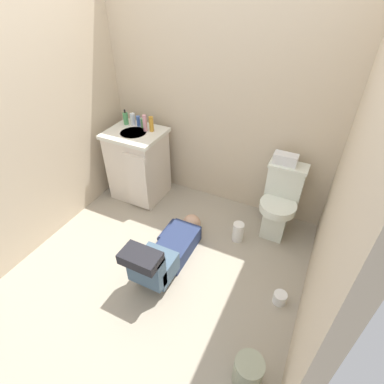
# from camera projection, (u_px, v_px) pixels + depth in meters

# --- Properties ---
(ground_plane) EXTENTS (2.95, 3.09, 0.04)m
(ground_plane) POSITION_uv_depth(u_px,v_px,m) (171.00, 255.00, 2.95)
(ground_plane) COLOR #A39884
(wall_back) EXTENTS (2.61, 0.08, 2.40)m
(wall_back) POSITION_uv_depth(u_px,v_px,m) (219.00, 96.00, 2.98)
(wall_back) COLOR beige
(wall_back) RESTS_ON ground_plane
(wall_left) EXTENTS (0.08, 2.09, 2.40)m
(wall_left) POSITION_uv_depth(u_px,v_px,m) (39.00, 113.00, 2.65)
(wall_left) COLOR beige
(wall_left) RESTS_ON ground_plane
(wall_right) EXTENTS (0.08, 2.09, 2.40)m
(wall_right) POSITION_uv_depth(u_px,v_px,m) (351.00, 189.00, 1.76)
(wall_right) COLOR beige
(wall_right) RESTS_ON ground_plane
(toilet) EXTENTS (0.36, 0.46, 0.75)m
(toilet) POSITION_uv_depth(u_px,v_px,m) (280.00, 202.00, 2.99)
(toilet) COLOR silver
(toilet) RESTS_ON ground_plane
(vanity_cabinet) EXTENTS (0.60, 0.53, 0.82)m
(vanity_cabinet) POSITION_uv_depth(u_px,v_px,m) (138.00, 164.00, 3.45)
(vanity_cabinet) COLOR beige
(vanity_cabinet) RESTS_ON ground_plane
(faucet) EXTENTS (0.02, 0.02, 0.10)m
(faucet) POSITION_uv_depth(u_px,v_px,m) (141.00, 122.00, 3.28)
(faucet) COLOR silver
(faucet) RESTS_ON vanity_cabinet
(person_plumber) EXTENTS (0.39, 1.06, 0.52)m
(person_plumber) POSITION_uv_depth(u_px,v_px,m) (166.00, 252.00, 2.72)
(person_plumber) COLOR navy
(person_plumber) RESTS_ON ground_plane
(tissue_box) EXTENTS (0.22, 0.11, 0.10)m
(tissue_box) POSITION_uv_depth(u_px,v_px,m) (286.00, 159.00, 2.81)
(tissue_box) COLOR silver
(tissue_box) RESTS_ON toilet
(soap_dispenser) EXTENTS (0.06, 0.06, 0.17)m
(soap_dispenser) POSITION_uv_depth(u_px,v_px,m) (126.00, 118.00, 3.33)
(soap_dispenser) COLOR #4A9556
(soap_dispenser) RESTS_ON vanity_cabinet
(bottle_clear) EXTENTS (0.05, 0.05, 0.13)m
(bottle_clear) POSITION_uv_depth(u_px,v_px,m) (133.00, 119.00, 3.32)
(bottle_clear) COLOR silver
(bottle_clear) RESTS_ON vanity_cabinet
(bottle_blue) EXTENTS (0.04, 0.04, 0.11)m
(bottle_blue) POSITION_uv_depth(u_px,v_px,m) (138.00, 121.00, 3.29)
(bottle_blue) COLOR #3F63B5
(bottle_blue) RESTS_ON vanity_cabinet
(bottle_green) EXTENTS (0.04, 0.04, 0.10)m
(bottle_green) POSITION_uv_depth(u_px,v_px,m) (143.00, 123.00, 3.27)
(bottle_green) COLOR #489B51
(bottle_green) RESTS_ON vanity_cabinet
(bottle_pink) EXTENTS (0.04, 0.04, 0.17)m
(bottle_pink) POSITION_uv_depth(u_px,v_px,m) (145.00, 123.00, 3.18)
(bottle_pink) COLOR pink
(bottle_pink) RESTS_ON vanity_cabinet
(bottle_amber) EXTENTS (0.05, 0.05, 0.16)m
(bottle_amber) POSITION_uv_depth(u_px,v_px,m) (151.00, 124.00, 3.18)
(bottle_amber) COLOR #C58728
(bottle_amber) RESTS_ON vanity_cabinet
(trash_can) EXTENTS (0.19, 0.19, 0.24)m
(trash_can) POSITION_uv_depth(u_px,v_px,m) (248.00, 372.00, 1.98)
(trash_can) COLOR #989D80
(trash_can) RESTS_ON ground_plane
(paper_towel_roll) EXTENTS (0.11, 0.11, 0.21)m
(paper_towel_roll) POSITION_uv_depth(u_px,v_px,m) (238.00, 232.00, 3.02)
(paper_towel_roll) COLOR white
(paper_towel_roll) RESTS_ON ground_plane
(toilet_paper_roll) EXTENTS (0.11, 0.11, 0.10)m
(toilet_paper_roll) POSITION_uv_depth(u_px,v_px,m) (280.00, 298.00, 2.49)
(toilet_paper_roll) COLOR white
(toilet_paper_roll) RESTS_ON ground_plane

